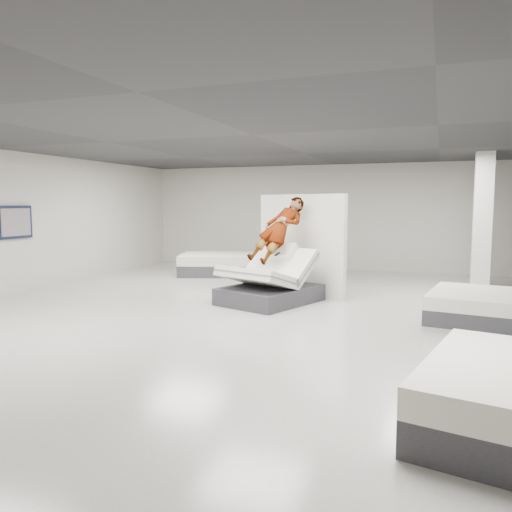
% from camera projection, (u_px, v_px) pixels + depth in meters
% --- Properties ---
extents(room, '(14.00, 14.04, 3.20)m').
position_uv_depth(room, '(253.00, 228.00, 8.75)').
color(room, beige).
rests_on(room, ground).
extents(hero_bed, '(2.01, 2.30, 1.20)m').
position_uv_depth(hero_bed, '(270.00, 284.00, 10.15)').
color(hero_bed, '#39393E').
rests_on(hero_bed, floor).
extents(person, '(1.15, 1.72, 1.49)m').
position_uv_depth(person, '(279.00, 241.00, 10.30)').
color(person, slate).
rests_on(person, hero_bed).
extents(remote, '(0.10, 0.15, 0.08)m').
position_uv_depth(remote, '(277.00, 254.00, 9.91)').
color(remote, black).
rests_on(remote, person).
extents(divider_panel, '(2.24, 1.19, 2.22)m').
position_uv_depth(divider_panel, '(301.00, 244.00, 11.12)').
color(divider_panel, silver).
rests_on(divider_panel, floor).
extents(flat_bed_right_far, '(1.62, 1.99, 0.50)m').
position_uv_depth(flat_bed_right_far, '(472.00, 306.00, 8.67)').
color(flat_bed_right_far, '#39393E').
rests_on(flat_bed_right_far, floor).
extents(flat_bed_left_far, '(2.53, 2.19, 0.59)m').
position_uv_depth(flat_bed_left_far, '(219.00, 264.00, 14.26)').
color(flat_bed_left_far, '#39393E').
rests_on(flat_bed_left_far, floor).
extents(column, '(0.40, 0.40, 3.20)m').
position_uv_depth(column, '(482.00, 222.00, 11.56)').
color(column, silver).
rests_on(column, floor).
extents(wall_poster, '(0.06, 0.95, 0.75)m').
position_uv_depth(wall_poster, '(15.00, 222.00, 11.26)').
color(wall_poster, black).
rests_on(wall_poster, wall_left).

